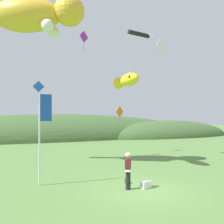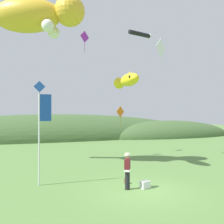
{
  "view_description": "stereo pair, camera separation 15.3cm",
  "coord_description": "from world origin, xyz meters",
  "views": [
    {
      "loc": [
        -5.69,
        -10.67,
        3.67
      ],
      "look_at": [
        0.0,
        4.0,
        3.81
      ],
      "focal_mm": 40.0,
      "sensor_mm": 36.0,
      "label": 1
    },
    {
      "loc": [
        -5.54,
        -10.73,
        3.67
      ],
      "look_at": [
        0.0,
        4.0,
        3.81
      ],
      "focal_mm": 40.0,
      "sensor_mm": 36.0,
      "label": 2
    }
  ],
  "objects": [
    {
      "name": "kite_tube_streamer",
      "position": [
        4.09,
        8.13,
        10.46
      ],
      "size": [
        2.23,
        0.86,
        0.44
      ],
      "color": "black"
    },
    {
      "name": "kite_spool",
      "position": [
        -0.19,
        1.36,
        0.13
      ],
      "size": [
        0.17,
        0.27,
        0.27
      ],
      "color": "olive",
      "rests_on": "ground"
    },
    {
      "name": "kite_diamond_orange",
      "position": [
        2.74,
        9.24,
        3.86
      ],
      "size": [
        0.9,
        0.46,
        1.9
      ],
      "color": "orange"
    },
    {
      "name": "kite_diamond_blue",
      "position": [
        -3.82,
        11.88,
        6.06
      ],
      "size": [
        1.0,
        0.04,
        1.9
      ],
      "color": "blue"
    },
    {
      "name": "kite_fish_windsock",
      "position": [
        1.55,
        5.08,
        6.03
      ],
      "size": [
        1.0,
        3.26,
        1.0
      ],
      "color": "yellow"
    },
    {
      "name": "kite_diamond_white",
      "position": [
        4.37,
        5.31,
        8.6
      ],
      "size": [
        1.24,
        0.83,
        2.38
      ],
      "color": "white"
    },
    {
      "name": "festival_banner_pole",
      "position": [
        -4.39,
        2.66,
        3.12
      ],
      "size": [
        0.66,
        0.08,
        4.76
      ],
      "color": "silver",
      "rests_on": "ground"
    },
    {
      "name": "festival_attendant",
      "position": [
        -0.55,
        0.4,
        0.95
      ],
      "size": [
        0.45,
        0.49,
        1.77
      ],
      "color": "black",
      "rests_on": "ground"
    },
    {
      "name": "ground_plane",
      "position": [
        0.0,
        0.0,
        0.0
      ],
      "size": [
        120.0,
        120.0,
        0.0
      ],
      "primitive_type": "plane",
      "color": "#5B8442"
    },
    {
      "name": "picnic_cooler",
      "position": [
        0.35,
        0.28,
        0.18
      ],
      "size": [
        0.55,
        0.43,
        0.36
      ],
      "color": "white",
      "rests_on": "ground"
    },
    {
      "name": "kite_giant_cat",
      "position": [
        -4.4,
        7.51,
        10.62
      ],
      "size": [
        8.6,
        4.64,
        2.79
      ],
      "color": "gold"
    },
    {
      "name": "kite_diamond_violet",
      "position": [
        -0.04,
        10.79,
        10.54
      ],
      "size": [
        0.93,
        0.53,
        1.96
      ],
      "color": "purple"
    },
    {
      "name": "distant_hill_ridge",
      "position": [
        3.41,
        27.04,
        0.0
      ],
      "size": [
        54.13,
        13.32,
        7.34
      ],
      "color": "#426033",
      "rests_on": "ground"
    }
  ]
}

